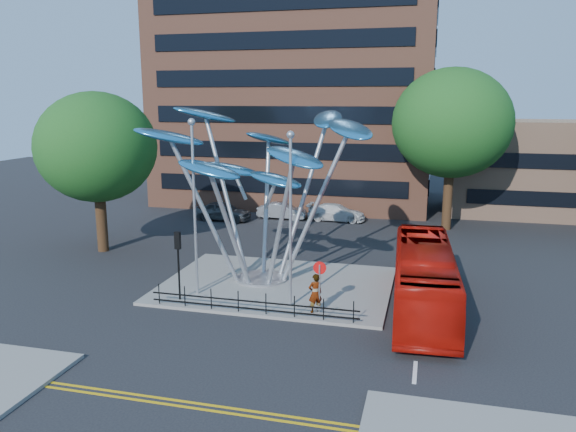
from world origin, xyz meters
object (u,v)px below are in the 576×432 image
(tree_right, at_px, (452,123))
(parked_car_left, at_px, (223,211))
(traffic_light_island, at_px, (178,251))
(parked_car_right, at_px, (336,212))
(no_entry_sign_island, at_px, (320,278))
(street_lamp_left, at_px, (194,192))
(street_lamp_right, at_px, (290,204))
(parked_car_mid, at_px, (282,211))
(red_bus, at_px, (424,278))
(pedestrian, at_px, (315,293))
(tree_left, at_px, (96,147))
(leaf_sculpture, at_px, (260,156))

(tree_right, xyz_separation_m, parked_car_left, (-17.67, -1.24, -7.26))
(traffic_light_island, bearing_deg, parked_car_right, 78.04)
(no_entry_sign_island, distance_m, parked_car_right, 20.64)
(parked_car_left, bearing_deg, street_lamp_left, -159.76)
(tree_right, height_order, parked_car_left, tree_right)
(tree_right, height_order, parked_car_right, tree_right)
(street_lamp_right, relative_size, parked_car_left, 1.82)
(traffic_light_island, bearing_deg, parked_car_mid, 90.47)
(traffic_light_island, xyz_separation_m, red_bus, (11.62, 1.97, -1.04))
(parked_car_mid, xyz_separation_m, parked_car_right, (4.50, 0.38, 0.01))
(tree_right, xyz_separation_m, pedestrian, (-6.19, -19.50, -6.96))
(tree_right, height_order, street_lamp_left, tree_right)
(street_lamp_right, distance_m, traffic_light_island, 6.05)
(no_entry_sign_island, height_order, parked_car_left, no_entry_sign_island)
(tree_right, xyz_separation_m, street_lamp_right, (-7.50, -19.00, -2.94))
(tree_left, bearing_deg, parked_car_right, 44.17)
(tree_right, distance_m, parked_car_right, 11.40)
(tree_right, xyz_separation_m, traffic_light_island, (-13.00, -19.50, -5.42))
(tree_left, height_order, no_entry_sign_island, tree_left)
(no_entry_sign_island, bearing_deg, tree_left, 154.93)
(street_lamp_right, bearing_deg, street_lamp_left, 174.29)
(leaf_sculpture, bearing_deg, street_lamp_left, -127.40)
(leaf_sculpture, relative_size, parked_car_right, 2.70)
(traffic_light_island, distance_m, parked_car_mid, 20.17)
(tree_left, bearing_deg, street_lamp_left, -34.38)
(tree_right, distance_m, street_lamp_right, 20.64)
(street_lamp_left, distance_m, traffic_light_island, 2.96)
(street_lamp_left, distance_m, no_entry_sign_island, 7.47)
(leaf_sculpture, height_order, parked_car_mid, leaf_sculpture)
(street_lamp_right, height_order, traffic_light_island, street_lamp_right)
(traffic_light_island, relative_size, no_entry_sign_island, 1.40)
(tree_right, relative_size, leaf_sculpture, 0.95)
(tree_right, relative_size, parked_car_mid, 2.98)
(red_bus, xyz_separation_m, pedestrian, (-4.81, -1.97, -0.50))
(street_lamp_right, distance_m, no_entry_sign_island, 3.64)
(street_lamp_right, xyz_separation_m, parked_car_mid, (-5.67, 19.58, -4.43))
(leaf_sculpture, xyz_separation_m, parked_car_left, (-7.60, 14.08, -6.10))
(tree_left, bearing_deg, traffic_light_island, -39.81)
(parked_car_mid, relative_size, parked_car_right, 0.86)
(leaf_sculpture, bearing_deg, no_entry_sign_island, -45.67)
(tree_right, height_order, leaf_sculpture, tree_right)
(red_bus, distance_m, pedestrian, 5.22)
(street_lamp_left, xyz_separation_m, parked_car_mid, (-0.67, 19.08, -4.69))
(street_lamp_right, xyz_separation_m, parked_car_right, (-1.17, 19.96, -4.41))
(street_lamp_right, bearing_deg, parked_car_left, 119.78)
(pedestrian, distance_m, parked_car_right, 20.61)
(pedestrian, bearing_deg, tree_right, -141.81)
(leaf_sculpture, bearing_deg, tree_right, 56.69)
(red_bus, relative_size, pedestrian, 6.09)
(tree_right, height_order, street_lamp_right, tree_right)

